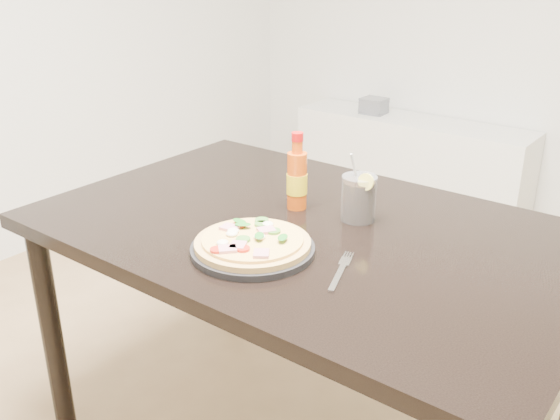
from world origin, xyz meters
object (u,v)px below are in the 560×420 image
Objects in this scene: plate at (253,249)px; fork at (341,270)px; pizza at (252,242)px; cola_cup at (359,199)px; media_console at (409,160)px; hot_sauce_bottle at (297,179)px; dining_table at (308,253)px.

plate reaches higher than fork.
cola_cup reaches higher than pizza.
fork reaches higher than media_console.
pizza is at bearing -73.05° from media_console.
hot_sauce_bottle reaches higher than plate.
plate is 0.02m from pizza.
hot_sauce_bottle reaches higher than dining_table.
cola_cup is (0.17, 0.03, -0.03)m from hot_sauce_bottle.
pizza is (-0.01, -0.21, 0.11)m from dining_table.
media_console is (-0.71, 2.06, -0.42)m from dining_table.
fork is 2.46m from media_console.
dining_table is 0.20m from cola_cup.
cola_cup is at bearing 52.04° from dining_table.
hot_sauce_bottle is 0.15× the size of media_console.
plate is 0.34m from cola_cup.
dining_table reaches higher than media_console.
dining_table is 5.15× the size of pizza.
media_console is at bearing 111.97° from cola_cup.
pizza is (-0.00, -0.00, 0.02)m from plate.
media_console is at bearing 92.55° from fork.
plate is (-0.01, -0.21, 0.09)m from dining_table.
dining_table is 0.27m from fork.
plate is at bearing -92.80° from dining_table.
hot_sauce_bottle is at bearing 105.44° from pizza.
hot_sauce_bottle is at bearing 141.07° from dining_table.
fork is (0.20, -0.16, 0.09)m from dining_table.
hot_sauce_bottle reaches higher than cola_cup.
pizza is 0.19× the size of media_console.
fork is at bearing -67.79° from media_console.
cola_cup is (0.08, 0.11, 0.14)m from dining_table.
dining_table is 7.74× the size of cola_cup.
pizza is 1.50× the size of cola_cup.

